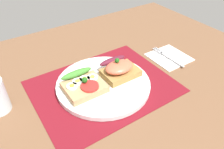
% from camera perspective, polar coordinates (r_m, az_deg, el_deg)
% --- Properties ---
extents(ground_plane, '(1.20, 0.90, 0.03)m').
position_cam_1_polar(ground_plane, '(0.66, -2.19, -4.18)').
color(ground_plane, brown).
extents(placemat, '(0.39, 0.31, 0.00)m').
position_cam_1_polar(placemat, '(0.64, -2.23, -3.02)').
color(placemat, maroon).
rests_on(placemat, ground_plane).
extents(plate, '(0.27, 0.27, 0.01)m').
position_cam_1_polar(plate, '(0.64, -2.24, -2.45)').
color(plate, white).
rests_on(plate, placemat).
extents(sandwich_egg_tomato, '(0.11, 0.10, 0.04)m').
position_cam_1_polar(sandwich_egg_tomato, '(0.61, -7.27, -2.71)').
color(sandwich_egg_tomato, tan).
rests_on(sandwich_egg_tomato, plate).
extents(sandwich_salmon, '(0.11, 0.09, 0.06)m').
position_cam_1_polar(sandwich_salmon, '(0.65, 1.77, 1.51)').
color(sandwich_salmon, olive).
rests_on(sandwich_salmon, plate).
extents(napkin, '(0.12, 0.12, 0.01)m').
position_cam_1_polar(napkin, '(0.79, 14.51, 4.45)').
color(napkin, white).
rests_on(napkin, ground_plane).
extents(fork, '(0.02, 0.14, 0.00)m').
position_cam_1_polar(fork, '(0.79, 14.01, 4.62)').
color(fork, '#B7B7BC').
rests_on(fork, napkin).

